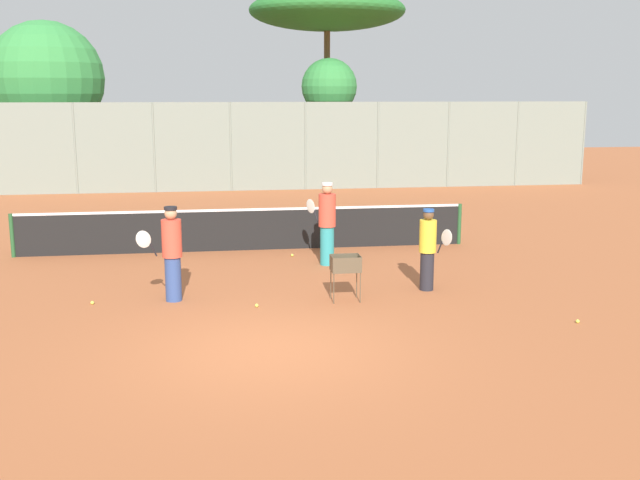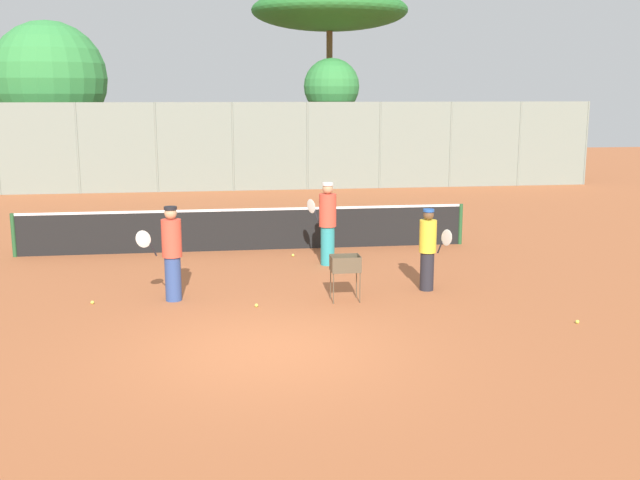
# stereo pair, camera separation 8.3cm
# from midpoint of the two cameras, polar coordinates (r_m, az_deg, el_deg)

# --- Properties ---
(ground_plane) EXTENTS (80.00, 80.00, 0.00)m
(ground_plane) POSITION_cam_midpoint_polar(r_m,az_deg,el_deg) (11.80, -3.83, -8.38)
(ground_plane) COLOR #B26038
(tennis_net) EXTENTS (11.35, 0.10, 1.07)m
(tennis_net) POSITION_cam_midpoint_polar(r_m,az_deg,el_deg) (18.99, -5.54, 0.88)
(tennis_net) COLOR #26592D
(tennis_net) RESTS_ON ground_plane
(back_fence) EXTENTS (30.31, 0.08, 3.55)m
(back_fence) POSITION_cam_midpoint_polar(r_m,az_deg,el_deg) (30.50, -6.57, 7.06)
(back_fence) COLOR gray
(back_fence) RESTS_ON ground_plane
(tree_1) EXTENTS (6.98, 6.98, 8.37)m
(tree_1) POSITION_cam_midpoint_polar(r_m,az_deg,el_deg) (34.84, 0.81, 17.03)
(tree_1) COLOR brown
(tree_1) RESTS_ON ground_plane
(tree_2) EXTENTS (2.43, 2.43, 5.40)m
(tree_2) POSITION_cam_midpoint_polar(r_m,az_deg,el_deg) (33.23, 0.95, 11.46)
(tree_2) COLOR brown
(tree_2) RESTS_ON ground_plane
(tree_3) EXTENTS (4.96, 4.96, 6.99)m
(tree_3) POSITION_cam_midpoint_polar(r_m,az_deg,el_deg) (35.35, -19.86, 11.45)
(tree_3) COLOR brown
(tree_3) RESTS_ON ground_plane
(player_white_outfit) EXTENTS (0.51, 0.83, 1.66)m
(player_white_outfit) POSITION_cam_midpoint_polar(r_m,az_deg,el_deg) (15.17, 8.38, -0.64)
(player_white_outfit) COLOR #26262D
(player_white_outfit) RESTS_ON ground_plane
(player_red_cap) EXTENTS (0.88, 0.52, 1.83)m
(player_red_cap) POSITION_cam_midpoint_polar(r_m,az_deg,el_deg) (14.52, -11.08, -0.92)
(player_red_cap) COLOR #334C8C
(player_red_cap) RESTS_ON ground_plane
(player_yellow_shirt) EXTENTS (0.64, 0.84, 1.92)m
(player_yellow_shirt) POSITION_cam_midpoint_polar(r_m,az_deg,el_deg) (17.23, 0.71, 1.34)
(player_yellow_shirt) COLOR teal
(player_yellow_shirt) RESTS_ON ground_plane
(ball_cart) EXTENTS (0.56, 0.41, 0.89)m
(ball_cart) POSITION_cam_midpoint_polar(r_m,az_deg,el_deg) (14.29, 2.10, -2.09)
(ball_cart) COLOR brown
(ball_cart) RESTS_ON ground_plane
(tennis_ball_0) EXTENTS (0.07, 0.07, 0.07)m
(tennis_ball_0) POSITION_cam_midpoint_polar(r_m,az_deg,el_deg) (14.07, -4.70, -4.99)
(tennis_ball_0) COLOR #D1E54C
(tennis_ball_0) RESTS_ON ground_plane
(tennis_ball_1) EXTENTS (0.07, 0.07, 0.07)m
(tennis_ball_1) POSITION_cam_midpoint_polar(r_m,az_deg,el_deg) (14.85, -16.81, -4.57)
(tennis_ball_1) COLOR #D1E54C
(tennis_ball_1) RESTS_ON ground_plane
(tennis_ball_3) EXTENTS (0.07, 0.07, 0.07)m
(tennis_ball_3) POSITION_cam_midpoint_polar(r_m,az_deg,el_deg) (13.82, 19.18, -5.90)
(tennis_ball_3) COLOR #D1E54C
(tennis_ball_3) RESTS_ON ground_plane
(tennis_ball_4) EXTENTS (0.07, 0.07, 0.07)m
(tennis_ball_4) POSITION_cam_midpoint_polar(r_m,az_deg,el_deg) (18.28, -1.95, -1.16)
(tennis_ball_4) COLOR #D1E54C
(tennis_ball_4) RESTS_ON ground_plane
(parked_car) EXTENTS (4.20, 1.70, 1.60)m
(parked_car) POSITION_cam_midpoint_polar(r_m,az_deg,el_deg) (35.28, -13.25, 5.58)
(parked_car) COLOR #232328
(parked_car) RESTS_ON ground_plane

